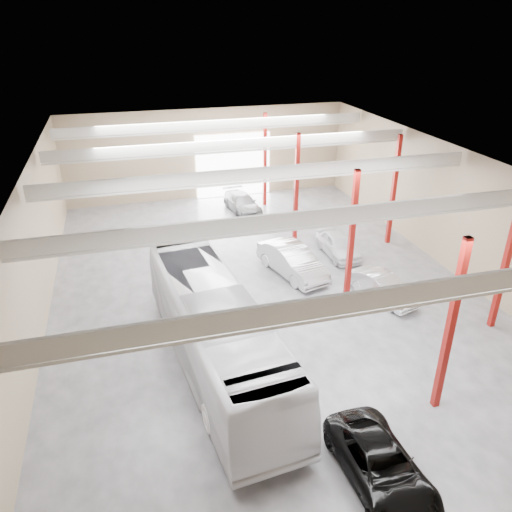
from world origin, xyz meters
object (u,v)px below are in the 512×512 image
car_row_c (242,203)px  black_sedan (381,465)px  coach_bus (216,330)px  car_row_a (259,350)px  car_right_far (338,245)px  car_row_b (292,261)px  car_right_near (383,287)px

car_row_c → black_sedan: bearing=-100.5°
coach_bus → car_row_a: (1.73, -0.34, -1.07)m
car_right_far → black_sedan: bearing=-109.6°
coach_bus → car_row_a: size_ratio=3.04×
coach_bus → car_row_a: 2.06m
car_row_a → coach_bus: bearing=163.0°
coach_bus → car_row_a: bearing=-16.9°
black_sedan → car_right_far: 16.56m
black_sedan → car_row_a: (-2.10, 6.72, 0.06)m
car_row_b → car_row_c: car_row_b is taller
black_sedan → car_row_a: car_row_a is taller
car_right_near → car_row_a: bearing=-171.8°
car_row_a → car_row_b: bearing=55.0°
black_sedan → car_right_far: (5.48, 15.63, 0.04)m
car_right_near → car_right_far: (-0.11, 5.42, 0.03)m
car_right_far → car_row_c: bearing=113.0°
car_row_b → coach_bus: bearing=-144.6°
car_row_a → car_right_far: (7.59, 8.90, -0.02)m
car_row_c → car_row_a: bearing=-108.6°
black_sedan → car_right_far: bearing=69.2°
car_row_b → car_right_near: (3.64, -3.82, -0.18)m
car_right_near → black_sedan: bearing=-134.9°
car_right_near → coach_bus: bearing=-177.7°
car_row_a → car_row_b: size_ratio=0.83×
car_row_c → car_right_far: car_right_far is taller
black_sedan → car_right_near: size_ratio=1.17×
coach_bus → car_right_near: bearing=12.6°
coach_bus → car_right_far: coach_bus is taller
car_row_b → car_right_far: 3.88m
car_row_a → car_right_far: car_row_a is taller
coach_bus → car_row_b: 9.10m
car_row_b → car_row_a: bearing=-133.9°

